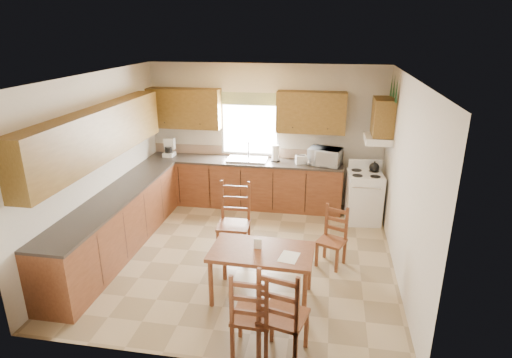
% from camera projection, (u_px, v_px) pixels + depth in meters
% --- Properties ---
extents(floor, '(4.50, 4.50, 0.00)m').
position_uv_depth(floor, '(243.00, 255.00, 6.60)').
color(floor, '#998564').
rests_on(floor, ground).
extents(ceiling, '(4.50, 4.50, 0.00)m').
position_uv_depth(ceiling, '(241.00, 76.00, 5.69)').
color(ceiling, olive).
rests_on(ceiling, floor).
extents(wall_left, '(4.50, 4.50, 0.00)m').
position_uv_depth(wall_left, '(98.00, 164.00, 6.51)').
color(wall_left, beige).
rests_on(wall_left, floor).
extents(wall_right, '(4.50, 4.50, 0.00)m').
position_uv_depth(wall_right, '(405.00, 181.00, 5.79)').
color(wall_right, beige).
rests_on(wall_right, floor).
extents(wall_back, '(4.50, 4.50, 0.00)m').
position_uv_depth(wall_back, '(265.00, 135.00, 8.24)').
color(wall_back, beige).
rests_on(wall_back, floor).
extents(wall_front, '(4.50, 4.50, 0.00)m').
position_uv_depth(wall_front, '(195.00, 247.00, 4.06)').
color(wall_front, beige).
rests_on(wall_front, floor).
extents(lower_cab_back, '(3.75, 0.60, 0.88)m').
position_uv_depth(lower_cab_back, '(244.00, 184.00, 8.32)').
color(lower_cab_back, brown).
rests_on(lower_cab_back, floor).
extents(lower_cab_left, '(0.60, 3.60, 0.88)m').
position_uv_depth(lower_cab_left, '(118.00, 224.00, 6.63)').
color(lower_cab_left, brown).
rests_on(lower_cab_left, floor).
extents(counter_back, '(3.75, 0.63, 0.04)m').
position_uv_depth(counter_back, '(244.00, 161.00, 8.17)').
color(counter_back, '#37302C').
rests_on(counter_back, lower_cab_back).
extents(counter_left, '(0.63, 3.60, 0.04)m').
position_uv_depth(counter_left, '(115.00, 196.00, 6.47)').
color(counter_left, '#37302C').
rests_on(counter_left, lower_cab_left).
extents(backsplash, '(3.75, 0.01, 0.18)m').
position_uv_depth(backsplash, '(246.00, 152.00, 8.40)').
color(backsplash, '#90745E').
rests_on(backsplash, counter_back).
extents(upper_cab_back_left, '(1.41, 0.33, 0.75)m').
position_uv_depth(upper_cab_back_left, '(184.00, 108.00, 8.16)').
color(upper_cab_back_left, brown).
rests_on(upper_cab_back_left, wall_back).
extents(upper_cab_back_right, '(1.25, 0.33, 0.75)m').
position_uv_depth(upper_cab_back_right, '(311.00, 112.00, 7.78)').
color(upper_cab_back_right, brown).
rests_on(upper_cab_back_right, wall_back).
extents(upper_cab_left, '(0.33, 3.60, 0.75)m').
position_uv_depth(upper_cab_left, '(98.00, 135.00, 6.17)').
color(upper_cab_left, brown).
rests_on(upper_cab_left, wall_left).
extents(upper_cab_stove, '(0.33, 0.62, 0.62)m').
position_uv_depth(upper_cab_stove, '(383.00, 117.00, 7.16)').
color(upper_cab_stove, brown).
rests_on(upper_cab_stove, wall_right).
extents(range_hood, '(0.44, 0.62, 0.12)m').
position_uv_depth(range_hood, '(378.00, 139.00, 7.30)').
color(range_hood, silver).
rests_on(range_hood, wall_right).
extents(window_frame, '(1.13, 0.02, 1.18)m').
position_uv_depth(window_frame, '(250.00, 125.00, 8.19)').
color(window_frame, silver).
rests_on(window_frame, wall_back).
extents(window_pane, '(1.05, 0.01, 1.10)m').
position_uv_depth(window_pane, '(250.00, 125.00, 8.19)').
color(window_pane, white).
rests_on(window_pane, wall_back).
extents(window_valance, '(1.19, 0.01, 0.24)m').
position_uv_depth(window_valance, '(249.00, 99.00, 7.99)').
color(window_valance, '#3E5F2D').
rests_on(window_valance, wall_back).
extents(sink_basin, '(0.75, 0.45, 0.04)m').
position_uv_depth(sink_basin, '(247.00, 159.00, 8.14)').
color(sink_basin, silver).
rests_on(sink_basin, counter_back).
extents(pine_decal_a, '(0.22, 0.22, 0.36)m').
position_uv_depth(pine_decal_a, '(397.00, 91.00, 6.68)').
color(pine_decal_a, '#173E21').
rests_on(pine_decal_a, wall_right).
extents(pine_decal_b, '(0.22, 0.22, 0.36)m').
position_uv_depth(pine_decal_b, '(394.00, 86.00, 6.97)').
color(pine_decal_b, '#173E21').
rests_on(pine_decal_b, wall_right).
extents(pine_decal_c, '(0.22, 0.22, 0.36)m').
position_uv_depth(pine_decal_c, '(392.00, 86.00, 7.28)').
color(pine_decal_c, '#173E21').
rests_on(pine_decal_c, wall_right).
extents(stove, '(0.64, 0.66, 0.88)m').
position_uv_depth(stove, '(364.00, 198.00, 7.63)').
color(stove, silver).
rests_on(stove, floor).
extents(coffeemaker, '(0.27, 0.30, 0.37)m').
position_uv_depth(coffeemaker, '(169.00, 147.00, 8.36)').
color(coffeemaker, silver).
rests_on(coffeemaker, counter_back).
extents(paper_towel, '(0.15, 0.15, 0.31)m').
position_uv_depth(paper_towel, '(275.00, 153.00, 8.06)').
color(paper_towel, white).
rests_on(paper_towel, counter_back).
extents(toaster, '(0.23, 0.19, 0.16)m').
position_uv_depth(toaster, '(301.00, 159.00, 7.93)').
color(toaster, silver).
rests_on(toaster, counter_back).
extents(microwave, '(0.61, 0.51, 0.32)m').
position_uv_depth(microwave, '(325.00, 157.00, 7.83)').
color(microwave, silver).
rests_on(microwave, counter_back).
extents(dining_table, '(1.31, 0.78, 0.69)m').
position_uv_depth(dining_table, '(262.00, 274.00, 5.46)').
color(dining_table, brown).
rests_on(dining_table, floor).
extents(chair_near_left, '(0.55, 0.54, 1.10)m').
position_uv_depth(chair_near_left, '(284.00, 310.00, 4.44)').
color(chair_near_left, brown).
rests_on(chair_near_left, floor).
extents(chair_near_right, '(0.44, 0.42, 1.00)m').
position_uv_depth(chair_near_right, '(253.00, 311.00, 4.51)').
color(chair_near_right, brown).
rests_on(chair_near_right, floor).
extents(chair_far_left, '(0.49, 0.47, 1.12)m').
position_uv_depth(chair_far_left, '(234.00, 221.00, 6.45)').
color(chair_far_left, brown).
rests_on(chair_far_left, floor).
extents(chair_far_right, '(0.48, 0.47, 0.88)m').
position_uv_depth(chair_far_right, '(332.00, 238.00, 6.19)').
color(chair_far_right, brown).
rests_on(chair_far_right, floor).
extents(table_paper, '(0.27, 0.33, 0.00)m').
position_uv_depth(table_paper, '(289.00, 257.00, 5.18)').
color(table_paper, white).
rests_on(table_paper, dining_table).
extents(table_card, '(0.10, 0.02, 0.13)m').
position_uv_depth(table_card, '(258.00, 244.00, 5.36)').
color(table_card, white).
rests_on(table_card, dining_table).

